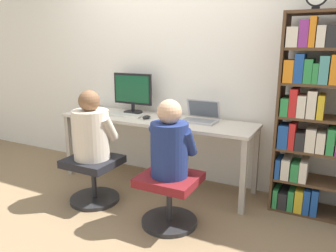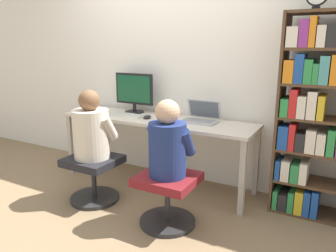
# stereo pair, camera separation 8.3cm
# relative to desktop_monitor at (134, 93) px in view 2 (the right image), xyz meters

# --- Properties ---
(ground_plane) EXTENTS (14.00, 14.00, 0.00)m
(ground_plane) POSITION_rel_desktop_monitor_xyz_m (0.38, -0.42, -0.95)
(ground_plane) COLOR #846B4C
(wall_back) EXTENTS (10.00, 0.05, 2.60)m
(wall_back) POSITION_rel_desktop_monitor_xyz_m (0.38, 0.20, 0.35)
(wall_back) COLOR white
(wall_back) RESTS_ON ground_plane
(desk) EXTENTS (2.11, 0.55, 0.72)m
(desk) POSITION_rel_desktop_monitor_xyz_m (0.38, -0.15, -0.30)
(desk) COLOR beige
(desk) RESTS_ON ground_plane
(desktop_monitor) EXTENTS (0.49, 0.22, 0.44)m
(desktop_monitor) POSITION_rel_desktop_monitor_xyz_m (0.00, 0.00, 0.00)
(desktop_monitor) COLOR black
(desktop_monitor) RESTS_ON desk
(laptop) EXTENTS (0.35, 0.27, 0.21)m
(laptop) POSITION_rel_desktop_monitor_xyz_m (0.84, -0.06, -0.18)
(laptop) COLOR #B7B7BC
(laptop) RESTS_ON desk
(keyboard) EXTENTS (0.41, 0.14, 0.03)m
(keyboard) POSITION_rel_desktop_monitor_xyz_m (0.03, -0.20, -0.21)
(keyboard) COLOR silver
(keyboard) RESTS_ON desk
(computer_mouse_by_keyboard) EXTENTS (0.07, 0.11, 0.03)m
(computer_mouse_by_keyboard) POSITION_rel_desktop_monitor_xyz_m (0.30, -0.20, -0.21)
(computer_mouse_by_keyboard) COLOR black
(computer_mouse_by_keyboard) RESTS_ON desk
(office_chair_left) EXTENTS (0.47, 0.47, 0.44)m
(office_chair_left) POSITION_rel_desktop_monitor_xyz_m (0.06, -0.79, -0.69)
(office_chair_left) COLOR #262628
(office_chair_left) RESTS_ON ground_plane
(office_chair_right) EXTENTS (0.47, 0.47, 0.44)m
(office_chair_right) POSITION_rel_desktop_monitor_xyz_m (0.89, -0.83, -0.69)
(office_chair_right) COLOR #262628
(office_chair_right) RESTS_ON ground_plane
(person_at_monitor) EXTENTS (0.41, 0.34, 0.64)m
(person_at_monitor) POSITION_rel_desktop_monitor_xyz_m (0.06, -0.78, -0.24)
(person_at_monitor) COLOR beige
(person_at_monitor) RESTS_ON office_chair_left
(person_at_laptop) EXTENTS (0.37, 0.32, 0.63)m
(person_at_laptop) POSITION_rel_desktop_monitor_xyz_m (0.89, -0.82, -0.24)
(person_at_laptop) COLOR navy
(person_at_laptop) RESTS_ON office_chair_right
(bookshelf) EXTENTS (0.72, 0.32, 1.74)m
(bookshelf) POSITION_rel_desktop_monitor_xyz_m (1.89, -0.07, -0.05)
(bookshelf) COLOR #513823
(bookshelf) RESTS_ON ground_plane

